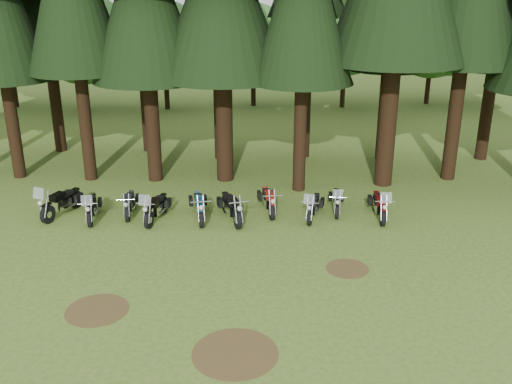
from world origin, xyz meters
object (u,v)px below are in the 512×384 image
(motorcycle_2, at_px, (130,204))
(motorcycle_7, at_px, (313,207))
(motorcycle_3, at_px, (156,209))
(motorcycle_6, at_px, (268,201))
(motorcycle_0, at_px, (62,203))
(motorcycle_8, at_px, (337,202))
(motorcycle_5, at_px, (231,208))
(motorcycle_9, at_px, (379,206))
(motorcycle_1, at_px, (92,208))
(motorcycle_4, at_px, (199,207))

(motorcycle_2, relative_size, motorcycle_7, 0.97)
(motorcycle_3, relative_size, motorcycle_6, 1.02)
(motorcycle_7, bearing_deg, motorcycle_6, 175.54)
(motorcycle_0, relative_size, motorcycle_3, 1.04)
(motorcycle_2, distance_m, motorcycle_8, 8.31)
(motorcycle_6, bearing_deg, motorcycle_5, -158.61)
(motorcycle_8, xyz_separation_m, motorcycle_9, (1.60, -0.62, 0.05))
(motorcycle_3, relative_size, motorcycle_9, 1.00)
(motorcycle_2, distance_m, motorcycle_6, 5.55)
(motorcycle_5, bearing_deg, motorcycle_0, 157.81)
(motorcycle_1, relative_size, motorcycle_2, 1.05)
(motorcycle_1, height_order, motorcycle_4, motorcycle_1)
(motorcycle_8, bearing_deg, motorcycle_4, -166.86)
(motorcycle_2, xyz_separation_m, motorcycle_6, (5.55, 0.25, 0.04))
(motorcycle_6, bearing_deg, motorcycle_1, 177.83)
(motorcycle_1, relative_size, motorcycle_7, 1.02)
(motorcycle_0, bearing_deg, motorcycle_7, 19.47)
(motorcycle_4, relative_size, motorcycle_6, 1.04)
(motorcycle_0, height_order, motorcycle_3, motorcycle_0)
(motorcycle_3, bearing_deg, motorcycle_9, 12.74)
(motorcycle_3, distance_m, motorcycle_6, 4.47)
(motorcycle_2, distance_m, motorcycle_5, 4.13)
(motorcycle_3, bearing_deg, motorcycle_8, 18.00)
(motorcycle_3, bearing_deg, motorcycle_2, 163.68)
(motorcycle_1, xyz_separation_m, motorcycle_9, (11.28, 0.15, 0.03))
(motorcycle_1, distance_m, motorcycle_7, 8.68)
(motorcycle_1, relative_size, motorcycle_4, 0.93)
(motorcycle_8, bearing_deg, motorcycle_5, -162.89)
(motorcycle_4, distance_m, motorcycle_9, 7.08)
(motorcycle_2, height_order, motorcycle_9, motorcycle_9)
(motorcycle_6, xyz_separation_m, motorcycle_8, (2.75, 0.01, -0.03))
(motorcycle_0, bearing_deg, motorcycle_1, 3.64)
(motorcycle_4, bearing_deg, motorcycle_3, 175.10)
(motorcycle_3, xyz_separation_m, motorcycle_4, (1.67, 0.15, 0.01))
(motorcycle_7, relative_size, motorcycle_9, 0.93)
(motorcycle_6, distance_m, motorcycle_7, 1.86)
(motorcycle_1, height_order, motorcycle_5, motorcycle_1)
(motorcycle_1, height_order, motorcycle_6, motorcycle_1)
(motorcycle_0, bearing_deg, motorcycle_5, 16.97)
(motorcycle_0, height_order, motorcycle_2, motorcycle_0)
(motorcycle_4, height_order, motorcycle_9, motorcycle_9)
(motorcycle_6, relative_size, motorcycle_7, 1.05)
(motorcycle_3, height_order, motorcycle_9, motorcycle_9)
(motorcycle_3, xyz_separation_m, motorcycle_8, (7.14, 0.86, -0.05))
(motorcycle_7, relative_size, motorcycle_8, 1.03)
(motorcycle_9, bearing_deg, motorcycle_3, -176.65)
(motorcycle_1, distance_m, motorcycle_6, 6.96)
(motorcycle_3, distance_m, motorcycle_8, 7.19)
(motorcycle_2, bearing_deg, motorcycle_5, -13.21)
(motorcycle_5, distance_m, motorcycle_9, 5.82)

